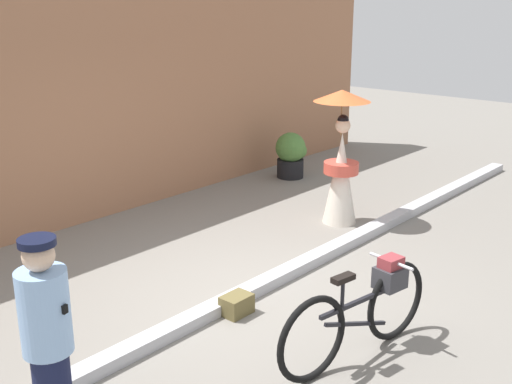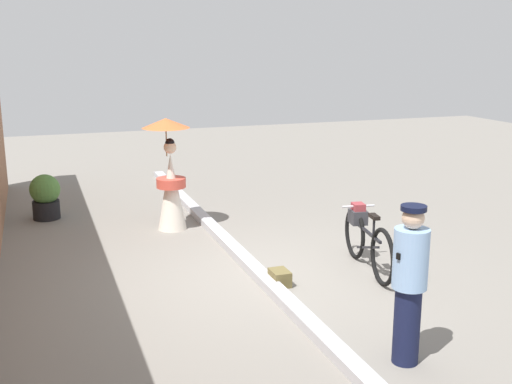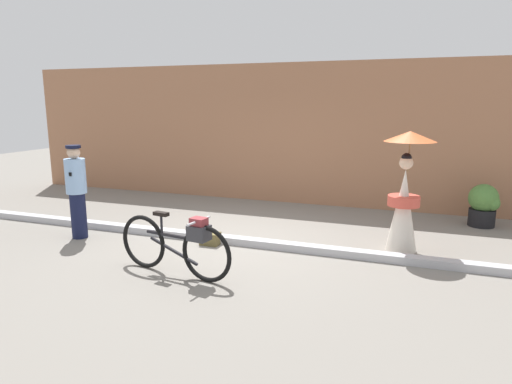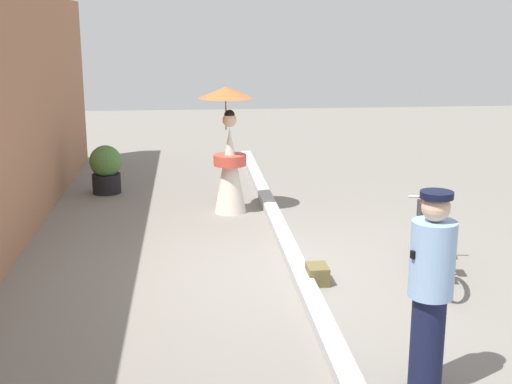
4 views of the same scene
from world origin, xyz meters
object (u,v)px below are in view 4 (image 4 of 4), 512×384
Objects in this scene: bicycle_near_officer at (433,236)px; backpack_on_pavement at (318,274)px; person_with_parasol at (229,151)px; potted_plant_by_door at (106,168)px; person_officer at (431,288)px.

bicycle_near_officer is 1.41m from backpack_on_pavement.
person_with_parasol reaches higher than potted_plant_by_door.
potted_plant_by_door is 2.62× the size of backpack_on_pavement.
person_officer reaches higher than potted_plant_by_door.
backpack_on_pavement is at bearing -147.73° from potted_plant_by_door.
person_with_parasol is at bearing 37.36° from bicycle_near_officer.
bicycle_near_officer is 1.14× the size of person_officer.
potted_plant_by_door is 5.19m from backpack_on_pavement.
bicycle_near_officer reaches higher than backpack_on_pavement.
bicycle_near_officer is at bearing -142.64° from person_with_parasol.
backpack_on_pavement is (-0.18, 1.35, -0.34)m from bicycle_near_officer.
bicycle_near_officer is 5.93× the size of backpack_on_pavement.
person_with_parasol reaches higher than backpack_on_pavement.
bicycle_near_officer is 5.88m from potted_plant_by_door.
potted_plant_by_door is (6.68, 3.18, -0.43)m from person_officer.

